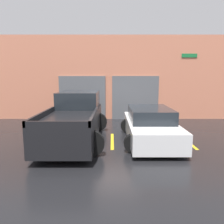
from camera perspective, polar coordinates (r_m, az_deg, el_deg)
ground_plane at (r=10.44m, az=-0.01°, el=-4.96°), size 28.00×28.00×0.00m
shophouse_building at (r=13.41m, az=-0.04°, el=8.76°), size 16.41×0.68×4.96m
pickup_truck at (r=9.07m, az=-9.55°, el=-1.52°), size 2.50×5.44×1.89m
sedan_white at (r=8.84m, az=9.82°, el=-3.49°), size 2.23×4.37×1.34m
parking_stripe_far_left at (r=9.34m, az=-18.94°, el=-7.15°), size 0.12×2.20×0.01m
parking_stripe_left at (r=8.84m, az=0.00°, el=-7.55°), size 0.12×2.20×0.01m
parking_stripe_centre at (r=9.34m, az=18.94°, el=-7.14°), size 0.12×2.20×0.01m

